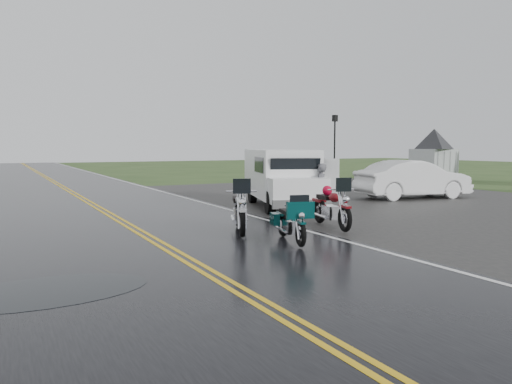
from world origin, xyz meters
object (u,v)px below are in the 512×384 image
at_px(sedan_white, 413,180).
at_px(person_at_van, 320,189).
at_px(lamp_post_far_right, 335,149).
at_px(motorcycle_silver, 242,211).
at_px(visitor_center, 434,142).
at_px(van_white, 270,182).
at_px(motorcycle_red, 345,208).
at_px(motorcycle_teal, 301,224).

bearing_deg(sedan_white, person_at_van, 118.13).
relative_size(sedan_white, lamp_post_far_right, 1.17).
height_order(motorcycle_silver, lamp_post_far_right, lamp_post_far_right).
distance_m(motorcycle_silver, sedan_white, 11.35).
xyz_separation_m(visitor_center, van_white, (-15.45, -7.65, -1.35)).
xyz_separation_m(motorcycle_red, sedan_white, (7.69, 5.39, 0.12)).
xyz_separation_m(person_at_van, lamp_post_far_right, (8.68, 10.91, 1.22)).
bearing_deg(motorcycle_red, motorcycle_teal, -139.50).
relative_size(van_white, lamp_post_far_right, 1.32).
relative_size(visitor_center, motorcycle_teal, 8.54).
height_order(motorcycle_red, motorcycle_teal, motorcycle_red).
bearing_deg(motorcycle_silver, sedan_white, 48.05).
distance_m(visitor_center, lamp_post_far_right, 5.91).
xyz_separation_m(motorcycle_teal, van_white, (2.06, 4.96, 0.49)).
xyz_separation_m(motorcycle_red, lamp_post_far_right, (10.30, 14.26, 1.36)).
bearing_deg(sedan_white, motorcycle_red, 134.63).
xyz_separation_m(motorcycle_red, motorcycle_silver, (-2.57, 0.52, 0.01)).
distance_m(motorcycle_silver, person_at_van, 5.05).
distance_m(motorcycle_silver, lamp_post_far_right, 18.87).
bearing_deg(lamp_post_far_right, visitor_center, -27.11).
relative_size(motorcycle_silver, sedan_white, 0.48).
height_order(visitor_center, motorcycle_teal, visitor_center).
xyz_separation_m(motorcycle_red, motorcycle_teal, (-1.96, -1.03, -0.11)).
xyz_separation_m(visitor_center, lamp_post_far_right, (-5.25, 2.69, -0.38)).
relative_size(van_white, person_at_van, 3.33).
height_order(motorcycle_teal, lamp_post_far_right, lamp_post_far_right).
distance_m(person_at_van, lamp_post_far_right, 13.99).
distance_m(visitor_center, motorcycle_teal, 21.65).
distance_m(visitor_center, sedan_white, 10.13).
relative_size(motorcycle_teal, person_at_van, 1.17).
distance_m(motorcycle_teal, sedan_white, 11.59).
height_order(motorcycle_teal, van_white, van_white).
height_order(motorcycle_red, lamp_post_far_right, lamp_post_far_right).
bearing_deg(lamp_post_far_right, motorcycle_red, -125.83).
bearing_deg(sedan_white, lamp_post_far_right, -6.78).
bearing_deg(van_white, sedan_white, 28.25).
distance_m(visitor_center, motorcycle_silver, 21.29).
bearing_deg(person_at_van, motorcycle_teal, 13.53).
xyz_separation_m(visitor_center, motorcycle_teal, (-17.51, -12.60, -1.85)).
relative_size(motorcycle_silver, van_white, 0.43).
bearing_deg(motorcycle_red, van_white, 101.35).
distance_m(van_white, sedan_white, 7.74).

